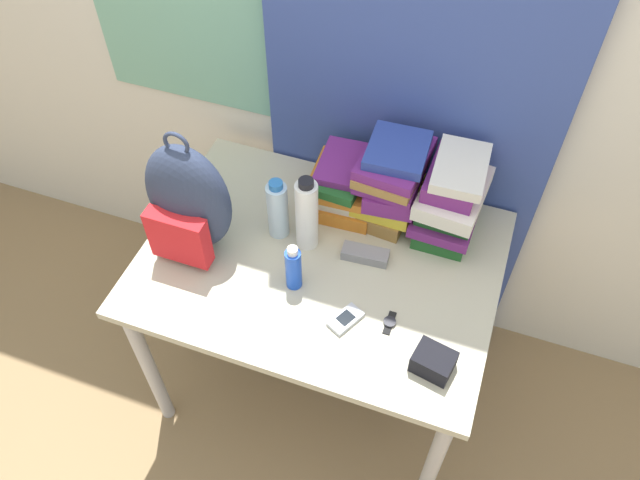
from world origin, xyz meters
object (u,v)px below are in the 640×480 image
Objects in this scene: sports_bottle at (307,214)px; wristwatch at (390,322)px; sunglasses_case at (365,254)px; camera_pouch at (433,362)px; cell_phone at (346,319)px; backpack at (188,202)px; book_stack_right at (451,199)px; book_stack_center at (392,181)px; sunscreen_bottle at (293,268)px; book_stack_left at (344,184)px; water_bottle at (278,209)px.

sports_bottle reaches higher than wristwatch.
camera_pouch reaches higher than sunglasses_case.
cell_phone is at bearing 166.96° from camera_pouch.
backpack is 0.82m from book_stack_right.
book_stack_center is 0.30m from sports_bottle.
book_stack_center is 0.44m from sunscreen_bottle.
backpack is 0.53m from book_stack_left.
book_stack_center is 3.72× the size of wristwatch.
sports_bottle is at bearing -179.61° from sunglasses_case.
cell_phone is (0.32, -0.26, -0.10)m from water_bottle.
backpack is at bearing -148.62° from book_stack_center.
water_bottle is at bearing -147.68° from book_stack_center.
book_stack_center is at bearing 31.38° from backpack.
book_stack_right is at bearing 98.83° from camera_pouch.
water_bottle is 2.81× the size of wristwatch.
wristwatch is at bearing -56.14° from sunglasses_case.
book_stack_right is at bearing 44.63° from sunglasses_case.
cell_phone is 0.25m from sunglasses_case.
sports_bottle is (-0.21, -0.21, -0.02)m from book_stack_center.
camera_pouch is at bearing -12.63° from backpack.
sports_bottle is 0.59m from camera_pouch.
book_stack_right is at bearing 24.11° from backpack.
book_stack_center is 0.20m from book_stack_right.
book_stack_center is 2.54× the size of cell_phone.
sports_bottle is at bearing 130.90° from cell_phone.
cell_phone is 0.95× the size of camera_pouch.
book_stack_left is 1.59× the size of sunscreen_bottle.
cell_phone is 0.13m from wristwatch.
sunglasses_case is 0.25m from wristwatch.
backpack is at bearing -155.89° from book_stack_right.
water_bottle is at bearing 153.44° from wristwatch.
cell_phone is at bearing -49.10° from sports_bottle.
sports_bottle is at bearing 96.79° from sunscreen_bottle.
sunscreen_bottle is at bearing -55.77° from water_bottle.
backpack reaches higher than sports_bottle.
backpack is 0.38m from sunscreen_bottle.
water_bottle is (0.23, 0.14, -0.09)m from backpack.
book_stack_right is 0.46m from sports_bottle.
book_stack_left is at bearing 85.26° from sunscreen_bottle.
cell_phone is at bearing -70.77° from book_stack_left.
book_stack_right reaches higher than cell_phone.
water_bottle is 0.51m from wristwatch.
camera_pouch is at bearing -62.01° from book_stack_center.
book_stack_left is at bearing 179.55° from book_stack_center.
book_stack_center reaches higher than wristwatch.
water_bottle is 0.11m from sports_bottle.
book_stack_left is at bearing 109.23° from cell_phone.
water_bottle is at bearing 30.08° from backpack.
book_stack_right is (0.20, -0.00, -0.01)m from book_stack_center.
book_stack_right is 0.55m from water_bottle.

